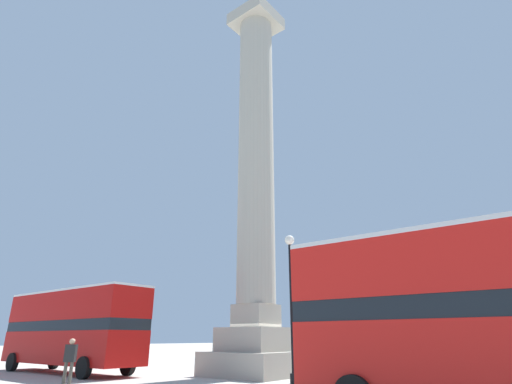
% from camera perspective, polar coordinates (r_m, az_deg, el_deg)
% --- Properties ---
extents(ground_plane, '(200.00, 200.00, 0.00)m').
position_cam_1_polar(ground_plane, '(22.28, 0.00, -24.81)').
color(ground_plane, '#ADA89E').
extents(monument_column, '(4.41, 4.41, 24.23)m').
position_cam_1_polar(monument_column, '(23.73, 0.00, 0.53)').
color(monument_column, '#A39E8E').
rests_on(monument_column, ground_plane).
extents(bus_a, '(10.98, 2.93, 4.39)m').
position_cam_1_polar(bus_a, '(25.97, -24.77, -17.06)').
color(bus_a, '#A80F0C').
rests_on(bus_a, ground_plane).
extents(equestrian_statue, '(3.83, 3.41, 5.72)m').
position_cam_1_polar(equestrian_statue, '(20.37, 26.26, -18.85)').
color(equestrian_statue, '#A39E8E').
rests_on(equestrian_statue, ground_plane).
extents(street_lamp, '(0.46, 0.46, 6.41)m').
position_cam_1_polar(street_lamp, '(18.70, 5.04, -14.07)').
color(street_lamp, black).
rests_on(street_lamp, ground_plane).
extents(pedestrian_near_lamp, '(0.50, 0.41, 1.80)m').
position_cam_1_polar(pedestrian_near_lamp, '(19.69, -25.05, -20.70)').
color(pedestrian_near_lamp, '#4C473D').
rests_on(pedestrian_near_lamp, ground_plane).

